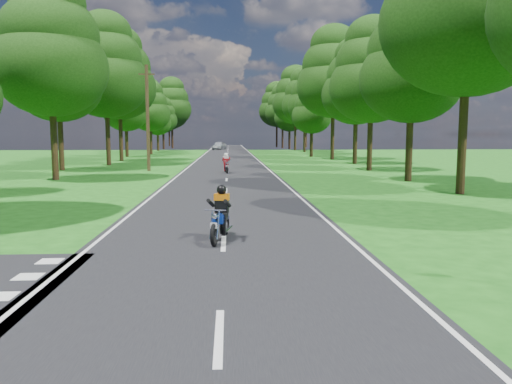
{
  "coord_description": "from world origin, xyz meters",
  "views": [
    {
      "loc": [
        0.15,
        -10.65,
        2.8
      ],
      "look_at": [
        0.95,
        4.0,
        1.1
      ],
      "focal_mm": 35.0,
      "sensor_mm": 36.0,
      "label": 1
    }
  ],
  "objects": [
    {
      "name": "rider_far_red",
      "position": [
        -0.06,
        25.51,
        0.74
      ],
      "size": [
        0.75,
        1.78,
        1.45
      ],
      "primitive_type": null,
      "rotation": [
        0.0,
        0.0,
        0.1
      ],
      "color": "#B20D1E",
      "rests_on": "main_road"
    },
    {
      "name": "rider_near_blue",
      "position": [
        -0.08,
        2.31,
        0.75
      ],
      "size": [
        0.9,
        1.82,
        1.45
      ],
      "primitive_type": null,
      "rotation": [
        0.0,
        0.0,
        -0.19
      ],
      "color": "navy",
      "rests_on": "main_road"
    },
    {
      "name": "treeline",
      "position": [
        1.43,
        60.06,
        8.25
      ],
      "size": [
        40.0,
        115.35,
        14.78
      ],
      "color": "black",
      "rests_on": "ground"
    },
    {
      "name": "road_markings",
      "position": [
        -0.14,
        48.13,
        0.02
      ],
      "size": [
        7.4,
        140.0,
        0.01
      ],
      "color": "silver",
      "rests_on": "main_road"
    },
    {
      "name": "telegraph_pole",
      "position": [
        -6.0,
        28.0,
        4.07
      ],
      "size": [
        1.2,
        0.26,
        8.0
      ],
      "color": "#382616",
      "rests_on": "ground"
    },
    {
      "name": "distant_car",
      "position": [
        -1.57,
        80.99,
        0.78
      ],
      "size": [
        2.97,
        4.77,
        1.51
      ],
      "primitive_type": "imported",
      "rotation": [
        0.0,
        0.0,
        -0.29
      ],
      "color": "silver",
      "rests_on": "main_road"
    },
    {
      "name": "main_road",
      "position": [
        0.0,
        50.0,
        0.01
      ],
      "size": [
        7.0,
        140.0,
        0.02
      ],
      "primitive_type": "cube",
      "color": "black",
      "rests_on": "ground"
    },
    {
      "name": "ground",
      "position": [
        0.0,
        0.0,
        0.0
      ],
      "size": [
        160.0,
        160.0,
        0.0
      ],
      "primitive_type": "plane",
      "color": "#175112",
      "rests_on": "ground"
    }
  ]
}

